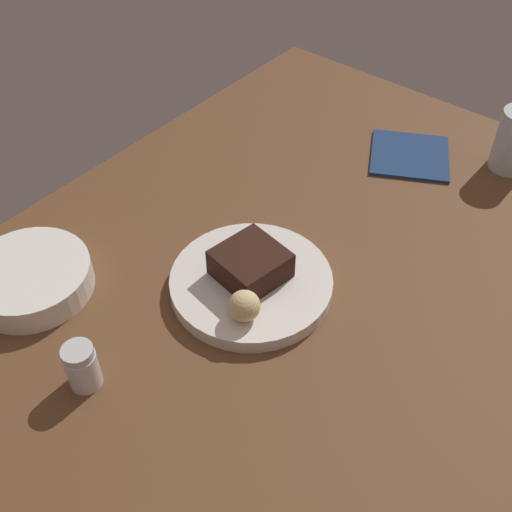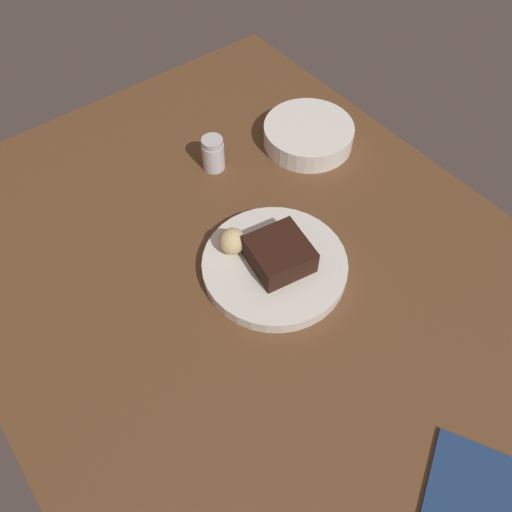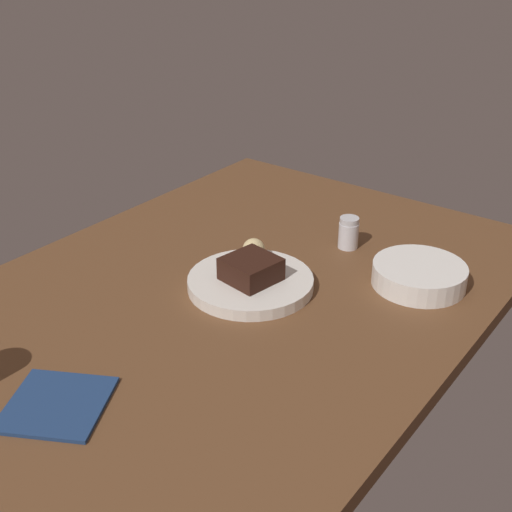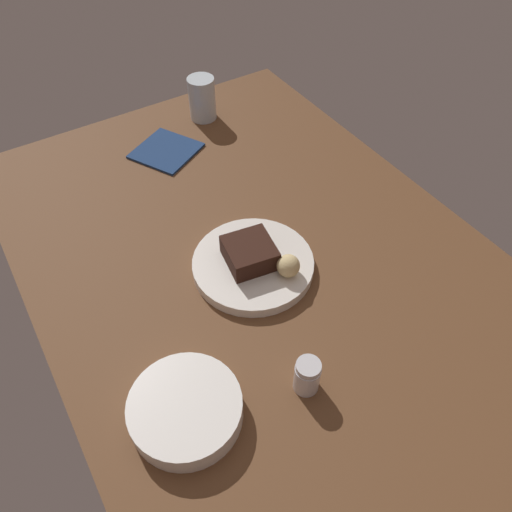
% 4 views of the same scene
% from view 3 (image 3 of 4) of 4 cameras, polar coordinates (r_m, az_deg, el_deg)
% --- Properties ---
extents(dining_table, '(1.20, 0.84, 0.03)m').
position_cam_3_polar(dining_table, '(1.23, -2.35, -3.62)').
color(dining_table, brown).
rests_on(dining_table, ground).
extents(dessert_plate, '(0.23, 0.23, 0.02)m').
position_cam_3_polar(dessert_plate, '(1.23, -0.47, -2.29)').
color(dessert_plate, white).
rests_on(dessert_plate, dining_table).
extents(chocolate_cake_slice, '(0.10, 0.10, 0.04)m').
position_cam_3_polar(chocolate_cake_slice, '(1.20, -0.43, -1.11)').
color(chocolate_cake_slice, black).
rests_on(chocolate_cake_slice, dessert_plate).
extents(bread_roll, '(0.04, 0.04, 0.04)m').
position_cam_3_polar(bread_roll, '(1.27, -0.20, 0.57)').
color(bread_roll, '#DBC184').
rests_on(bread_roll, dessert_plate).
extents(salt_shaker, '(0.04, 0.04, 0.07)m').
position_cam_3_polar(salt_shaker, '(1.38, 7.90, 1.98)').
color(salt_shaker, silver).
rests_on(salt_shaker, dining_table).
extents(side_bowl, '(0.17, 0.17, 0.04)m').
position_cam_3_polar(side_bowl, '(1.27, 13.74, -1.59)').
color(side_bowl, white).
rests_on(side_bowl, dining_table).
extents(folded_napkin, '(0.18, 0.18, 0.01)m').
position_cam_3_polar(folded_napkin, '(1.00, -16.60, -12.01)').
color(folded_napkin, navy).
rests_on(folded_napkin, dining_table).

